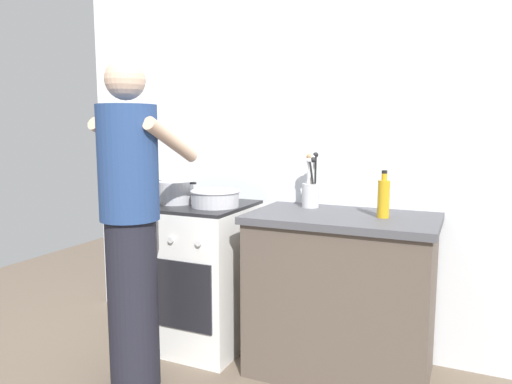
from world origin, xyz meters
name	(u,v)px	position (x,y,z in m)	size (l,w,h in m)	color
ground	(240,363)	(0.00, 0.00, 0.00)	(6.00, 6.00, 0.00)	#6B5B4C
back_wall	(303,147)	(0.20, 0.50, 1.25)	(3.20, 0.10, 2.50)	silver
countertop	(341,294)	(0.55, 0.15, 0.45)	(1.00, 0.60, 0.90)	brown
stove_range	(200,274)	(-0.35, 0.15, 0.45)	(0.60, 0.62, 0.90)	white
pot	(176,192)	(-0.49, 0.11, 0.97)	(0.28, 0.22, 0.14)	#B2B2B7
mixing_bowl	(215,198)	(-0.21, 0.10, 0.95)	(0.30, 0.30, 0.10)	#B7B7BC
utensil_crock	(311,190)	(0.32, 0.31, 1.00)	(0.10, 0.10, 0.33)	silver
oil_bottle	(384,198)	(0.76, 0.16, 1.00)	(0.06, 0.06, 0.25)	gold
person	(131,227)	(-0.41, -0.43, 0.86)	(0.41, 0.50, 1.70)	black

